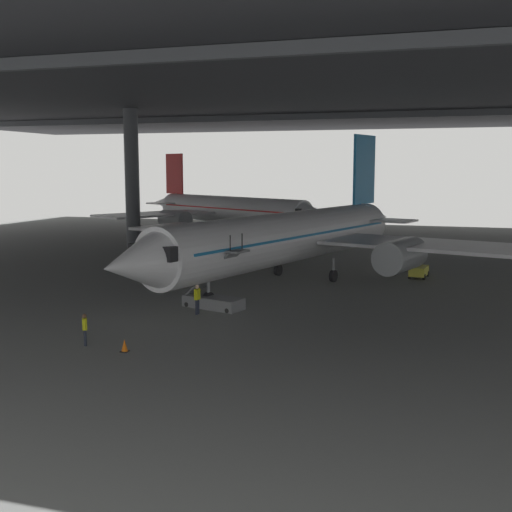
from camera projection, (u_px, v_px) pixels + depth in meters
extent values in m
plane|color=slate|center=(270.00, 290.00, 44.73)|extent=(110.00, 110.00, 0.00)
cylinder|color=#4C4F54|center=(132.00, 179.00, 67.95)|extent=(1.53, 1.53, 14.76)
cube|color=#38383D|center=(314.00, 90.00, 55.62)|extent=(121.00, 99.00, 1.20)
cube|color=#4C4F54|center=(212.00, 53.00, 32.34)|extent=(115.50, 0.50, 0.70)
cube|color=#4C4F54|center=(344.00, 116.00, 71.37)|extent=(115.50, 0.50, 0.70)
cylinder|color=white|center=(287.00, 237.00, 46.62)|extent=(11.68, 27.73, 3.74)
cone|color=white|center=(135.00, 264.00, 33.83)|extent=(4.81, 5.35, 3.66)
cube|color=black|center=(165.00, 250.00, 35.70)|extent=(3.80, 3.43, 0.82)
cone|color=white|center=(374.00, 219.00, 59.37)|extent=(4.78, 6.64, 3.18)
cube|color=#1972B2|center=(364.00, 170.00, 56.80)|extent=(1.42, 3.97, 6.11)
cube|color=white|center=(386.00, 220.00, 55.12)|extent=(5.44, 4.31, 0.16)
cube|color=white|center=(332.00, 218.00, 58.02)|extent=(5.44, 4.31, 0.16)
cube|color=white|center=(436.00, 245.00, 44.99)|extent=(16.92, 11.05, 0.24)
cylinder|color=#9EA3A8|center=(400.00, 256.00, 44.46)|extent=(3.63, 5.32, 2.32)
cube|color=white|center=(220.00, 230.00, 55.75)|extent=(16.92, 11.05, 0.24)
cylinder|color=#9EA3A8|center=(223.00, 241.00, 53.14)|extent=(3.63, 5.32, 2.32)
cube|color=#1972B2|center=(287.00, 234.00, 46.59)|extent=(11.16, 25.80, 0.16)
cylinder|color=#9EA3A8|center=(208.00, 287.00, 39.27)|extent=(0.20, 0.20, 1.15)
cylinder|color=black|center=(209.00, 299.00, 39.38)|extent=(0.55, 0.95, 0.90)
cylinder|color=#9EA3A8|center=(334.00, 265.00, 47.79)|extent=(0.20, 0.20, 1.15)
cylinder|color=black|center=(333.00, 276.00, 47.90)|extent=(0.55, 0.95, 0.90)
cylinder|color=#9EA3A8|center=(278.00, 260.00, 50.53)|extent=(0.20, 0.20, 1.15)
cylinder|color=black|center=(278.00, 270.00, 50.64)|extent=(0.55, 0.95, 0.90)
cube|color=slate|center=(214.00, 302.00, 38.96)|extent=(4.09, 2.55, 0.70)
cube|color=slate|center=(213.00, 273.00, 38.71)|extent=(3.77, 2.28, 3.05)
cube|color=slate|center=(236.00, 251.00, 37.54)|extent=(1.43, 1.56, 0.12)
cylinder|color=black|center=(242.00, 242.00, 37.97)|extent=(0.06, 0.06, 1.00)
cylinder|color=black|center=(230.00, 244.00, 36.98)|extent=(0.06, 0.06, 1.00)
cylinder|color=black|center=(241.00, 306.00, 38.70)|extent=(0.32, 0.20, 0.30)
cylinder|color=black|center=(227.00, 311.00, 37.55)|extent=(0.32, 0.20, 0.30)
cylinder|color=black|center=(201.00, 301.00, 40.43)|extent=(0.32, 0.20, 0.30)
cylinder|color=black|center=(187.00, 304.00, 39.29)|extent=(0.32, 0.20, 0.30)
cylinder|color=#232838|center=(85.00, 337.00, 30.77)|extent=(0.14, 0.14, 0.79)
cylinder|color=#232838|center=(85.00, 338.00, 30.60)|extent=(0.14, 0.14, 0.79)
cube|color=yellow|center=(85.00, 324.00, 30.60)|extent=(0.38, 0.42, 0.56)
cylinder|color=yellow|center=(84.00, 322.00, 30.81)|extent=(0.09, 0.09, 0.53)
cylinder|color=yellow|center=(85.00, 325.00, 30.38)|extent=(0.09, 0.09, 0.53)
sphere|color=brown|center=(84.00, 316.00, 30.54)|extent=(0.21, 0.21, 0.21)
cylinder|color=#232838|center=(198.00, 307.00, 37.28)|extent=(0.14, 0.14, 0.89)
cylinder|color=#232838|center=(196.00, 307.00, 37.12)|extent=(0.14, 0.14, 0.89)
cube|color=yellow|center=(197.00, 294.00, 37.09)|extent=(0.29, 0.40, 0.63)
cylinder|color=yellow|center=(199.00, 293.00, 37.29)|extent=(0.09, 0.09, 0.60)
cylinder|color=yellow|center=(195.00, 295.00, 36.89)|extent=(0.09, 0.09, 0.60)
sphere|color=beige|center=(197.00, 287.00, 37.03)|extent=(0.24, 0.24, 0.24)
cylinder|color=white|center=(231.00, 210.00, 80.29)|extent=(23.54, 15.41, 3.38)
cone|color=white|center=(314.00, 216.00, 70.08)|extent=(5.16, 4.88, 3.31)
cube|color=black|center=(300.00, 211.00, 71.57)|extent=(3.48, 3.66, 0.74)
cone|color=white|center=(166.00, 203.00, 90.45)|extent=(6.12, 5.17, 2.87)
cube|color=red|center=(174.00, 174.00, 88.34)|extent=(3.32, 2.03, 5.53)
cube|color=white|center=(192.00, 202.00, 89.82)|extent=(4.53, 5.10, 0.16)
cube|color=white|center=(165.00, 203.00, 86.62)|extent=(4.53, 5.10, 0.16)
cube|color=white|center=(259.00, 208.00, 89.21)|extent=(12.33, 15.31, 0.24)
cylinder|color=#9EA3A8|center=(259.00, 213.00, 86.81)|extent=(4.85, 3.99, 2.09)
cube|color=white|center=(155.00, 214.00, 77.37)|extent=(12.33, 15.31, 0.24)
cylinder|color=#9EA3A8|center=(175.00, 219.00, 77.27)|extent=(4.85, 3.99, 2.09)
cube|color=red|center=(231.00, 208.00, 80.26)|extent=(21.97, 14.56, 0.16)
cylinder|color=#9EA3A8|center=(278.00, 231.00, 74.46)|extent=(0.20, 0.20, 1.15)
cylinder|color=black|center=(278.00, 237.00, 74.57)|extent=(0.93, 0.71, 0.90)
cylinder|color=#9EA3A8|center=(232.00, 223.00, 83.90)|extent=(0.20, 0.20, 1.15)
cylinder|color=black|center=(232.00, 229.00, 84.01)|extent=(0.93, 0.71, 0.90)
cylinder|color=#9EA3A8|center=(205.00, 226.00, 80.80)|extent=(0.20, 0.20, 1.15)
cylinder|color=black|center=(205.00, 232.00, 80.91)|extent=(0.93, 0.71, 0.90)
cube|color=black|center=(125.00, 351.00, 29.69)|extent=(0.36, 0.36, 0.04)
cone|color=orange|center=(124.00, 345.00, 29.65)|extent=(0.30, 0.30, 0.56)
cube|color=yellow|center=(419.00, 271.00, 49.67)|extent=(1.47, 2.34, 0.70)
cylinder|color=black|center=(424.00, 277.00, 48.76)|extent=(0.23, 0.46, 0.44)
cylinder|color=black|center=(410.00, 276.00, 49.22)|extent=(0.23, 0.46, 0.44)
cylinder|color=black|center=(428.00, 274.00, 50.21)|extent=(0.23, 0.46, 0.44)
cylinder|color=black|center=(414.00, 273.00, 50.66)|extent=(0.23, 0.46, 0.44)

